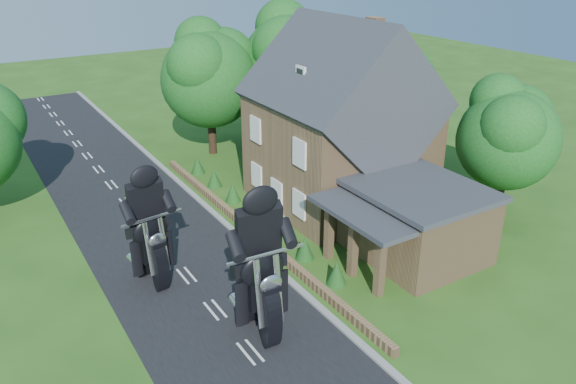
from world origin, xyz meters
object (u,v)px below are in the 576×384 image
motorcycle_lead (260,313)px  garden_wall (251,230)px  motorcycle_follow (153,266)px  annex (415,221)px  house (340,127)px

motorcycle_lead → garden_wall: bearing=-112.0°
garden_wall → motorcycle_follow: (-5.71, -1.78, 0.63)m
annex → house: bearing=84.8°
motorcycle_follow → annex: bearing=153.7°
annex → garden_wall: bearing=133.8°
house → motorcycle_lead: 13.14m
motorcycle_lead → motorcycle_follow: 5.93m
motorcycle_lead → motorcycle_follow: bearing=-64.2°
garden_wall → house: house is taller
garden_wall → motorcycle_follow: size_ratio=12.38×
garden_wall → motorcycle_follow: bearing=-162.7°
annex → motorcycle_lead: size_ratio=3.55×
garden_wall → house: (6.19, 1.00, 4.14)m
annex → motorcycle_follow: 12.01m
motorcycle_lead → annex: bearing=-167.5°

